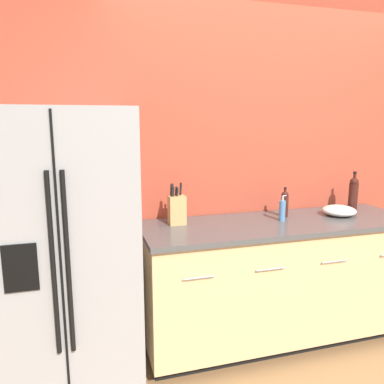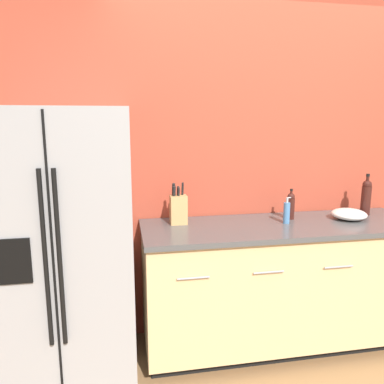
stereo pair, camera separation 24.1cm
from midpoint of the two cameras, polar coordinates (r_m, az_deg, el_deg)
wall_back at (r=3.02m, az=8.88°, el=4.03°), size 10.00×0.05×2.60m
counter_unit at (r=2.92m, az=10.56°, el=-13.11°), size 2.02×0.64×0.93m
refrigerator at (r=2.44m, az=-21.52°, el=-8.83°), size 0.82×0.80×1.72m
knife_block at (r=2.62m, az=-4.97°, el=-2.65°), size 0.12×0.10×0.29m
wine_bottle at (r=3.22m, az=21.44°, el=-0.21°), size 0.07×0.07×0.32m
soap_dispenser at (r=2.76m, az=11.18°, el=-2.79°), size 0.05×0.05×0.19m
oil_bottle at (r=2.88m, az=11.63°, el=-1.72°), size 0.06×0.06×0.23m
mixing_bowl at (r=3.04m, az=19.44°, el=-2.70°), size 0.25×0.25×0.08m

